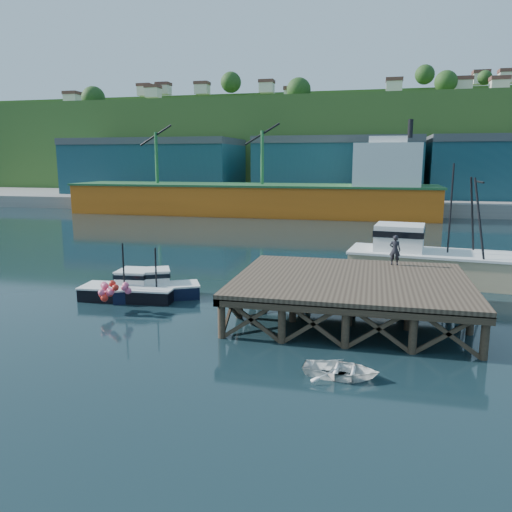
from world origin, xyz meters
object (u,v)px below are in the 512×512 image
(dockworker, at_px, (395,250))
(dinghy, at_px, (341,370))
(boat_black, at_px, (130,288))
(trawler, at_px, (435,258))
(boat_navy, at_px, (156,287))

(dockworker, bearing_deg, dinghy, 86.76)
(dinghy, height_order, dockworker, dockworker)
(boat_black, bearing_deg, dinghy, -36.77)
(boat_black, relative_size, trawler, 0.47)
(trawler, xyz_separation_m, dockworker, (-2.88, -5.41, 1.37))
(boat_navy, height_order, boat_black, boat_black)
(boat_navy, height_order, trawler, trawler)
(boat_black, relative_size, dinghy, 2.01)
(boat_black, xyz_separation_m, dockworker, (15.34, 3.37, 2.37))
(boat_navy, distance_m, trawler, 18.72)
(trawler, bearing_deg, dinghy, -99.88)
(dinghy, bearing_deg, boat_black, 60.65)
(boat_black, distance_m, dinghy, 15.47)
(dockworker, bearing_deg, trawler, -110.21)
(boat_navy, height_order, dinghy, boat_navy)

